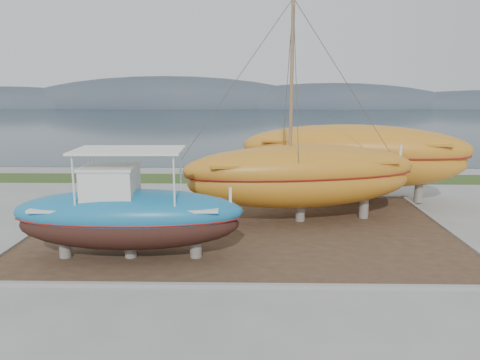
# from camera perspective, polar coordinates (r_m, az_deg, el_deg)

# --- Properties ---
(ground) EXTENTS (140.00, 140.00, 0.00)m
(ground) POSITION_cam_1_polar(r_m,az_deg,el_deg) (17.22, 0.07, -10.16)
(ground) COLOR gray
(ground) RESTS_ON ground
(dirt_patch) EXTENTS (18.00, 12.00, 0.06)m
(dirt_patch) POSITION_cam_1_polar(r_m,az_deg,el_deg) (20.98, 0.28, -6.05)
(dirt_patch) COLOR #422D1E
(dirt_patch) RESTS_ON ground
(curb_frame) EXTENTS (18.60, 12.60, 0.15)m
(curb_frame) POSITION_cam_1_polar(r_m,az_deg,el_deg) (20.97, 0.28, -5.93)
(curb_frame) COLOR gray
(curb_frame) RESTS_ON ground
(grass_strip) EXTENTS (44.00, 3.00, 0.08)m
(grass_strip) POSITION_cam_1_polar(r_m,az_deg,el_deg) (32.13, 0.61, 0.16)
(grass_strip) COLOR #284219
(grass_strip) RESTS_ON ground
(sea) EXTENTS (260.00, 100.00, 0.04)m
(sea) POSITION_cam_1_polar(r_m,az_deg,el_deg) (86.24, 0.98, 7.27)
(sea) COLOR #182931
(sea) RESTS_ON ground
(mountain_ridge) EXTENTS (200.00, 36.00, 20.00)m
(mountain_ridge) POSITION_cam_1_polar(r_m,az_deg,el_deg) (141.14, 1.06, 8.92)
(mountain_ridge) COLOR #333D49
(mountain_ridge) RESTS_ON ground
(blue_caique) EXTENTS (8.49, 2.83, 4.06)m
(blue_caique) POSITION_cam_1_polar(r_m,az_deg,el_deg) (17.55, -13.45, -2.89)
(blue_caique) COLOR #196FA1
(blue_caique) RESTS_ON dirt_patch
(white_dinghy) EXTENTS (3.73, 1.53, 1.10)m
(white_dinghy) POSITION_cam_1_polar(r_m,az_deg,el_deg) (24.04, -18.94, -2.96)
(white_dinghy) COLOR silver
(white_dinghy) RESTS_ON dirt_patch
(orange_sailboat) EXTENTS (11.38, 5.14, 9.97)m
(orange_sailboat) POSITION_cam_1_polar(r_m,az_deg,el_deg) (21.52, 7.67, 7.90)
(orange_sailboat) COLOR #BB741C
(orange_sailboat) RESTS_ON dirt_patch
(orange_bare_hull) EXTENTS (12.87, 5.94, 4.06)m
(orange_bare_hull) POSITION_cam_1_polar(r_m,az_deg,el_deg) (26.65, 13.56, 1.97)
(orange_bare_hull) COLOR #BB741C
(orange_bare_hull) RESTS_ON dirt_patch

